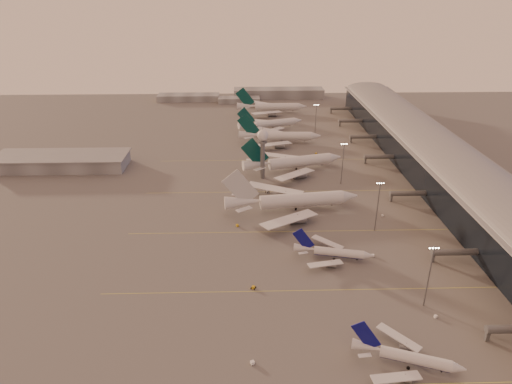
{
  "coord_description": "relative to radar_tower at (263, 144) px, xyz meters",
  "views": [
    {
      "loc": [
        -5.91,
        -130.19,
        105.3
      ],
      "look_at": [
        0.07,
        81.84,
        8.21
      ],
      "focal_mm": 32.0,
      "sensor_mm": 36.0,
      "label": 1
    }
  ],
  "objects": [
    {
      "name": "greentail_a",
      "position": [
        19.51,
        11.13,
        -16.78
      ],
      "size": [
        63.68,
        50.79,
        23.6
      ],
      "color": "silver",
      "rests_on": "ground"
    },
    {
      "name": "ground",
      "position": [
        -5.0,
        -120.0,
        -20.95
      ],
      "size": [
        700.0,
        700.0,
        0.0
      ],
      "primitive_type": "plane",
      "color": "#545252",
      "rests_on": "ground"
    },
    {
      "name": "mast_c",
      "position": [
        45.0,
        -10.0,
        -7.21
      ],
      "size": [
        3.6,
        0.56,
        25.0
      ],
      "color": "#5A5D62",
      "rests_on": "ground"
    },
    {
      "name": "mast_a",
      "position": [
        53.0,
        -120.0,
        -7.21
      ],
      "size": [
        3.6,
        0.56,
        25.0
      ],
      "color": "#5A5D62",
      "rests_on": "ground"
    },
    {
      "name": "narrowbody_mid",
      "position": [
        25.84,
        -88.54,
        -18.28
      ],
      "size": [
        33.33,
        26.32,
        13.19
      ],
      "color": "silver",
      "rests_on": "ground"
    },
    {
      "name": "gsv_truck_d",
      "position": [
        -15.92,
        -0.2,
        -19.85
      ],
      "size": [
        2.76,
        5.56,
        2.15
      ],
      "color": "white",
      "rests_on": "ground"
    },
    {
      "name": "taxiway_markings",
      "position": [
        25.0,
        -64.0,
        -20.94
      ],
      "size": [
        180.0,
        185.25,
        0.02
      ],
      "color": "gold",
      "rests_on": "ground"
    },
    {
      "name": "greentail_c",
      "position": [
        10.81,
        98.98,
        -17.43
      ],
      "size": [
        52.86,
        41.99,
        19.95
      ],
      "color": "silver",
      "rests_on": "ground"
    },
    {
      "name": "gsv_truck_b",
      "position": [
        43.63,
        -87.57,
        -19.75
      ],
      "size": [
        5.88,
        2.37,
        2.34
      ],
      "color": "white",
      "rests_on": "ground"
    },
    {
      "name": "mast_b",
      "position": [
        50.0,
        -65.0,
        -7.21
      ],
      "size": [
        3.6,
        0.56,
        25.0
      ],
      "color": "#5A5D62",
      "rests_on": "ground"
    },
    {
      "name": "gsv_catering_a",
      "position": [
        54.98,
        -126.59,
        -18.99
      ],
      "size": [
        5.21,
        3.52,
        3.93
      ],
      "color": "white",
      "rests_on": "ground"
    },
    {
      "name": "gsv_catering_b",
      "position": [
        57.67,
        -51.41,
        -19.02
      ],
      "size": [
        5.08,
        3.24,
        3.85
      ],
      "color": "white",
      "rests_on": "ground"
    },
    {
      "name": "greentail_b",
      "position": [
        15.37,
        64.99,
        -17.08
      ],
      "size": [
        60.3,
        48.66,
        21.89
      ],
      "color": "silver",
      "rests_on": "ground"
    },
    {
      "name": "widebody_white",
      "position": [
        13.62,
        -43.62,
        -16.7
      ],
      "size": [
        69.53,
        55.39,
        24.51
      ],
      "color": "silver",
      "rests_on": "ground"
    },
    {
      "name": "radar_tower",
      "position": [
        0.0,
        0.0,
        0.0
      ],
      "size": [
        6.4,
        6.4,
        31.1
      ],
      "color": "#5A5D62",
      "rests_on": "ground"
    },
    {
      "name": "narrowbody_near",
      "position": [
        37.41,
        -147.72,
        -18.27
      ],
      "size": [
        32.54,
        25.5,
        13.25
      ],
      "color": "silver",
      "rests_on": "ground"
    },
    {
      "name": "gsv_tug_mid",
      "position": [
        -7.92,
        -108.36,
        -20.4
      ],
      "size": [
        4.34,
        3.65,
        1.07
      ],
      "color": "gold",
      "rests_on": "ground"
    },
    {
      "name": "hangar",
      "position": [
        -125.0,
        20.0,
        -16.63
      ],
      "size": [
        82.0,
        27.0,
        8.5
      ],
      "color": "slate",
      "rests_on": "ground"
    },
    {
      "name": "gsv_truck_a",
      "position": [
        -8.6,
        -145.9,
        -19.7
      ],
      "size": [
        6.42,
        4.42,
        2.45
      ],
      "color": "white",
      "rests_on": "ground"
    },
    {
      "name": "gsv_tug_hangar",
      "position": [
        38.08,
        40.02,
        -20.42
      ],
      "size": [
        3.87,
        2.68,
        1.02
      ],
      "color": "gold",
      "rests_on": "ground"
    },
    {
      "name": "mast_d",
      "position": [
        43.0,
        80.0,
        -7.21
      ],
      "size": [
        3.6,
        0.56,
        25.0
      ],
      "color": "#5A5D62",
      "rests_on": "ground"
    },
    {
      "name": "terminal",
      "position": [
        102.88,
        -9.91,
        -10.43
      ],
      "size": [
        57.0,
        362.0,
        23.04
      ],
      "color": "black",
      "rests_on": "ground"
    },
    {
      "name": "gsv_tug_far",
      "position": [
        1.85,
        -21.28,
        -20.41
      ],
      "size": [
        4.15,
        4.07,
        1.04
      ],
      "color": "white",
      "rests_on": "ground"
    },
    {
      "name": "gsv_truck_c",
      "position": [
        -14.03,
        -59.27,
        -19.76
      ],
      "size": [
        6.12,
        4.22,
        2.33
      ],
      "color": "gold",
      "rests_on": "ground"
    },
    {
      "name": "distant_horizon",
      "position": [
        -2.38,
        205.14,
        -17.06
      ],
      "size": [
        165.0,
        37.5,
        9.0
      ],
      "color": "slate",
      "rests_on": "ground"
    },
    {
      "name": "greentail_d",
      "position": [
        14.7,
        149.6,
        -16.89
      ],
      "size": [
        63.23,
        51.11,
        22.98
      ],
      "color": "silver",
      "rests_on": "ground"
    }
  ]
}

